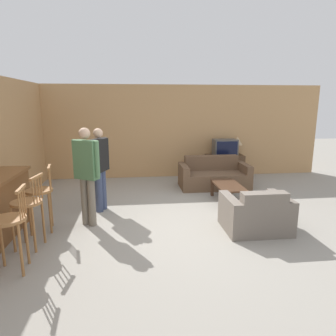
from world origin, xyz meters
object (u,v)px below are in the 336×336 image
object	(u,v)px
coffee_table	(228,187)
tv	(225,147)
bar_chair_near	(10,226)
bar_chair_mid	(28,208)
person_by_window	(100,165)
person_by_counter	(87,171)
bar_chair_far	(40,195)
couch_far	(213,176)
armchair_near	(256,215)
table_lamp	(237,141)
tv_unit	(224,166)

from	to	relation	value
coffee_table	tv	distance (m)	2.27
bar_chair_near	bar_chair_mid	world-z (taller)	same
person_by_window	person_by_counter	xyz separation A→B (m)	(-0.14, -0.72, 0.05)
bar_chair_far	bar_chair_near	bearing A→B (deg)	-89.99
couch_far	tv	distance (m)	1.23
armchair_near	bar_chair_far	bearing A→B (deg)	173.73
bar_chair_far	couch_far	distance (m)	4.24
bar_chair_mid	couch_far	world-z (taller)	bar_chair_mid
armchair_near	person_by_window	distance (m)	3.03
person_by_window	bar_chair_near	bearing A→B (deg)	-112.17
bar_chair_near	bar_chair_mid	size ratio (longest dim) A/B	1.00
bar_chair_near	table_lamp	bearing A→B (deg)	45.23
bar_chair_far	tv	bearing A→B (deg)	38.34
table_lamp	person_by_window	distance (m)	4.28
armchair_near	table_lamp	xyz separation A→B (m)	(0.91, 3.63, 0.77)
armchair_near	tv	world-z (taller)	tv
tv	person_by_window	distance (m)	3.99
bar_chair_far	person_by_counter	world-z (taller)	person_by_counter
bar_chair_far	tv	size ratio (longest dim) A/B	1.67
bar_chair_near	person_by_counter	distance (m)	1.64
bar_chair_far	table_lamp	distance (m)	5.52
bar_chair_near	tv_unit	world-z (taller)	bar_chair_near
armchair_near	tv_unit	bearing A→B (deg)	81.38
armchair_near	bar_chair_near	bearing A→B (deg)	-166.39
bar_chair_near	tv	distance (m)	6.08
bar_chair_near	tv	bearing A→B (deg)	47.61
tv	table_lamp	world-z (taller)	table_lamp
person_by_window	armchair_near	bearing A→B (deg)	-25.57
armchair_near	couch_far	bearing A→B (deg)	90.13
bar_chair_mid	coffee_table	bearing A→B (deg)	25.76
couch_far	table_lamp	distance (m)	1.51
armchair_near	coffee_table	size ratio (longest dim) A/B	1.02
bar_chair_far	armchair_near	xyz separation A→B (m)	(3.54, -0.39, -0.34)
couch_far	person_by_window	xyz separation A→B (m)	(-2.67, -1.43, 0.64)
tv	person_by_window	size ratio (longest dim) A/B	0.40
tv_unit	table_lamp	size ratio (longest dim) A/B	2.01
bar_chair_far	tv	world-z (taller)	tv
person_by_window	couch_far	bearing A→B (deg)	28.21
bar_chair_mid	armchair_near	world-z (taller)	bar_chair_mid
bar_chair_near	tv	size ratio (longest dim) A/B	1.67
bar_chair_near	couch_far	xyz separation A→B (m)	(3.54, 3.57, -0.34)
tv_unit	table_lamp	bearing A→B (deg)	-0.00
bar_chair_far	table_lamp	size ratio (longest dim) A/B	2.13
coffee_table	bar_chair_far	bearing A→B (deg)	-162.65
bar_chair_mid	person_by_counter	xyz separation A→B (m)	(0.73, 0.77, 0.35)
couch_far	table_lamp	world-z (taller)	table_lamp
couch_far	armchair_near	world-z (taller)	couch_far
table_lamp	bar_chair_mid	bearing A→B (deg)	-139.20
bar_chair_far	coffee_table	xyz separation A→B (m)	(3.54, 1.10, -0.29)
tv	person_by_window	world-z (taller)	person_by_window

